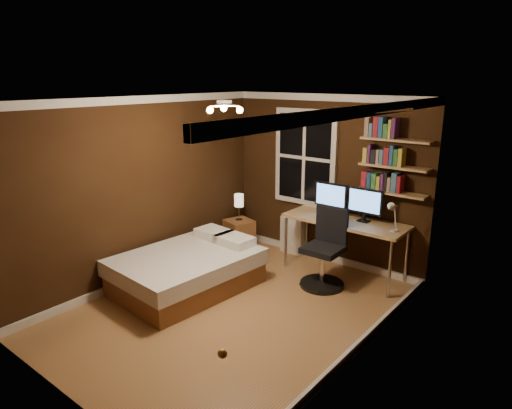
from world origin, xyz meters
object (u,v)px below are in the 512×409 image
Objects in this scene: nightstand at (239,235)px; office_chair at (325,256)px; bed at (188,270)px; radiator at (293,235)px; monitor_left at (331,199)px; desk_lamp at (393,217)px; desk at (345,224)px; monitor_right at (365,205)px; bedside_lamp at (239,207)px.

nightstand is 1.80m from office_chair.
radiator is at bearing 83.90° from bed.
monitor_left is 1.14× the size of desk_lamp.
monitor_left is at bearing 167.65° from desk_lamp.
radiator is at bearing 44.88° from nightstand.
desk is at bearing -12.77° from radiator.
monitor_left is at bearing 163.53° from desk.
bed is 3.86× the size of nightstand.
office_chair reaches higher than desk.
bed is 2.74m from desk_lamp.
monitor_left is 1.00× the size of monitor_right.
monitor_left reaches higher than nightstand.
desk is 0.42m from monitor_left.
bedside_lamp is at bearing 0.00° from nightstand.
bedside_lamp is 0.99× the size of desk_lamp.
bed is 3.80× the size of monitor_left.
desk is at bearing -16.47° from monitor_left.
office_chair is at bearing -35.21° from radiator.
office_chair is (1.36, 1.22, 0.15)m from bed.
desk_lamp is at bearing -10.66° from desk.
nightstand is at bearing -151.69° from radiator.
bedside_lamp is (0.00, 0.00, 0.46)m from nightstand.
office_chair is at bearing 7.21° from nightstand.
bed is at bearing -129.35° from desk.
bed is at bearing -100.55° from radiator.
radiator is at bearing 173.35° from monitor_right.
office_chair is (1.77, -0.29, 0.17)m from nightstand.
monitor_right is (2.03, 0.27, 0.34)m from bedside_lamp.
monitor_right is at bearing 24.04° from nightstand.
office_chair is at bearing -9.36° from bedside_lamp.
radiator is (0.77, 0.41, -0.41)m from bedside_lamp.
monitor_right is at bearing 155.71° from desk_lamp.
desk reaches higher than nightstand.
desk is 0.38m from monitor_right.
monitor_right is 1.14× the size of desk_lamp.
nightstand is (-0.41, 1.51, -0.02)m from bed.
monitor_left is at bearing 113.40° from office_chair.
desk is 3.43× the size of monitor_right.
monitor_right is at bearing -6.65° from radiator.
bed is at bearing -58.29° from nightstand.
monitor_right reaches higher than office_chair.
desk_lamp is (0.49, -0.22, -0.01)m from monitor_right.
bed is 4.39× the size of bedside_lamp.
radiator is 1.94m from desk_lamp.
bedside_lamp is 0.41× the size of office_chair.
monitor_left is (-0.29, 0.09, 0.29)m from desk.
monitor_left reaches higher than desk_lamp.
bedside_lamp is at bearing -172.53° from monitor_right.
nightstand is 0.87m from radiator.
monitor_left is 0.88m from office_chair.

